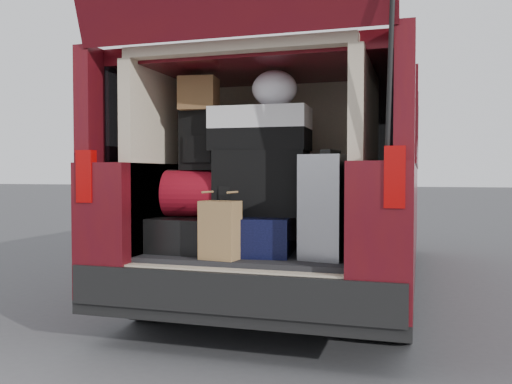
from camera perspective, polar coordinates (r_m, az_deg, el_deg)
ground at (r=3.34m, az=-1.02°, el=-16.10°), size 80.00×80.00×0.00m
minivan at (r=4.98m, az=5.52°, el=0.51°), size 1.90×5.35×2.77m
load_floor at (r=3.52m, az=0.37°, el=-10.52°), size 1.24×1.05×0.55m
black_hardshell at (r=3.47m, az=-6.79°, el=-4.35°), size 0.42×0.55×0.21m
navy_hardshell at (r=3.32m, az=0.14°, el=-4.50°), size 0.48×0.57×0.23m
silver_roller at (r=3.16m, az=7.85°, el=-1.51°), size 0.32×0.44×0.59m
kraft_bag at (r=3.08m, az=-3.81°, el=-4.03°), size 0.23×0.17×0.33m
red_duffel at (r=3.45m, az=-5.78°, el=-0.16°), size 0.48×0.34×0.30m
black_soft_case at (r=3.36m, az=0.63°, el=0.93°), size 0.58×0.37×0.40m
backpack at (r=3.47m, az=-5.66°, el=5.38°), size 0.28×0.18×0.37m
twotone_duffel at (r=3.37m, az=0.48°, el=6.62°), size 0.61×0.33×0.27m
grocery_sack_lower at (r=3.47m, az=-6.04°, el=10.19°), size 0.25×0.21×0.21m
plastic_bag_center at (r=3.37m, az=1.97°, el=10.81°), size 0.29×0.27×0.22m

